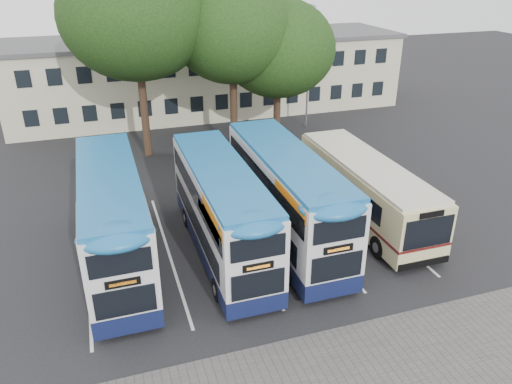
{
  "coord_description": "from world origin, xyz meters",
  "views": [
    {
      "loc": [
        -9.49,
        -14.54,
        12.24
      ],
      "look_at": [
        -3.06,
        5.0,
        2.42
      ],
      "focal_mm": 35.0,
      "sensor_mm": 36.0,
      "label": 1
    }
  ],
  "objects": [
    {
      "name": "depot_building",
      "position": [
        0.0,
        26.99,
        3.15
      ],
      "size": [
        32.4,
        8.4,
        6.2
      ],
      "color": "#BEB899",
      "rests_on": "ground"
    },
    {
      "name": "bus_dd_right",
      "position": [
        -1.77,
        4.51,
        2.39
      ],
      "size": [
        2.52,
        10.4,
        4.33
      ],
      "color": "#11183E",
      "rests_on": "ground"
    },
    {
      "name": "bus_dd_left",
      "position": [
        -9.44,
        4.81,
        2.35
      ],
      "size": [
        2.49,
        10.26,
        4.27
      ],
      "color": "#11183E",
      "rests_on": "ground"
    },
    {
      "name": "ground",
      "position": [
        0.0,
        0.0,
        0.0
      ],
      "size": [
        120.0,
        120.0,
        0.0
      ],
      "primitive_type": "plane",
      "color": "black",
      "rests_on": "ground"
    },
    {
      "name": "bay_lines",
      "position": [
        -3.75,
        5.0,
        0.01
      ],
      "size": [
        14.12,
        11.0,
        0.01
      ],
      "color": "silver",
      "rests_on": "ground"
    },
    {
      "name": "bus_dd_mid",
      "position": [
        -4.88,
        4.27,
        2.3
      ],
      "size": [
        2.42,
        10.0,
        4.17
      ],
      "color": "#11183E",
      "rests_on": "ground"
    },
    {
      "name": "lamp_post",
      "position": [
        6.0,
        19.97,
        5.08
      ],
      "size": [
        0.25,
        1.05,
        9.06
      ],
      "color": "gray",
      "rests_on": "ground"
    },
    {
      "name": "tree_mid",
      "position": [
        -0.64,
        17.17,
        7.86
      ],
      "size": [
        7.81,
        7.81,
        11.2
      ],
      "color": "black",
      "rests_on": "ground"
    },
    {
      "name": "tree_left",
      "position": [
        -6.55,
        17.67,
        8.91
      ],
      "size": [
        9.1,
        9.1,
        12.79
      ],
      "color": "black",
      "rests_on": "ground"
    },
    {
      "name": "tree_right",
      "position": [
        2.6,
        17.48,
        6.56
      ],
      "size": [
        7.68,
        7.68,
        9.83
      ],
      "color": "black",
      "rests_on": "ground"
    },
    {
      "name": "bus_single",
      "position": [
        2.75,
        5.3,
        1.75
      ],
      "size": [
        2.64,
        10.37,
        3.09
      ],
      "color": "#D0C58A",
      "rests_on": "ground"
    }
  ]
}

